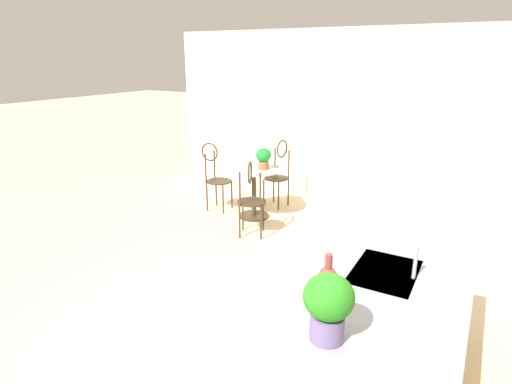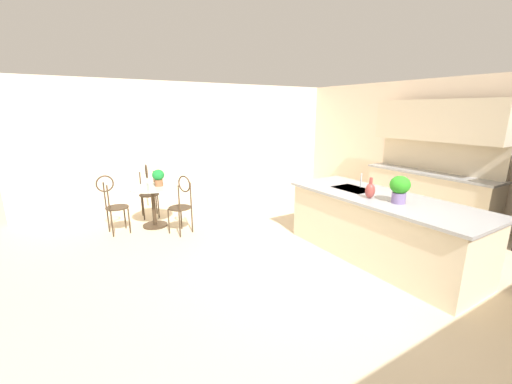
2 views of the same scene
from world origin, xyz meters
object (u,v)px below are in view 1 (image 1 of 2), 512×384
at_px(potted_plant_counter_near, 328,304).
at_px(chair_by_island, 251,195).
at_px(chair_toward_desk, 278,170).
at_px(bistro_table, 254,188).
at_px(potted_plant_on_table, 264,157).
at_px(vase_on_counter, 327,282).
at_px(chair_near_window, 216,174).

bearing_deg(potted_plant_counter_near, chair_by_island, -143.32).
relative_size(chair_toward_desk, potted_plant_counter_near, 2.92).
bearing_deg(bistro_table, potted_plant_on_table, 105.69).
relative_size(chair_by_island, chair_toward_desk, 1.00).
xyz_separation_m(potted_plant_on_table, potted_plant_counter_near, (3.36, 2.18, 0.21)).
xyz_separation_m(potted_plant_counter_near, vase_on_counter, (-0.35, -0.13, -0.09)).
height_order(chair_near_window, potted_plant_counter_near, potted_plant_counter_near).
bearing_deg(chair_near_window, bistro_table, 90.27).
height_order(chair_toward_desk, potted_plant_counter_near, potted_plant_counter_near).
xyz_separation_m(bistro_table, chair_by_island, (0.64, 0.32, 0.13)).
height_order(bistro_table, chair_toward_desk, chair_toward_desk).
bearing_deg(vase_on_counter, potted_plant_on_table, -145.67).
relative_size(chair_near_window, chair_toward_desk, 1.00).
height_order(potted_plant_on_table, vase_on_counter, vase_on_counter).
bearing_deg(potted_plant_on_table, vase_on_counter, 34.33).
bearing_deg(bistro_table, chair_by_island, 26.61).
xyz_separation_m(chair_toward_desk, potted_plant_on_table, (0.60, 0.06, 0.34)).
relative_size(chair_toward_desk, vase_on_counter, 3.62).
bearing_deg(chair_by_island, potted_plant_on_table, -164.75).
relative_size(bistro_table, chair_by_island, 0.77).
bearing_deg(potted_plant_counter_near, vase_on_counter, -159.80).
distance_m(chair_toward_desk, vase_on_counter, 4.21).
bearing_deg(chair_by_island, potted_plant_counter_near, 36.68).
bearing_deg(bistro_table, chair_near_window, -89.73).
height_order(chair_near_window, chair_by_island, same).
bearing_deg(chair_by_island, chair_near_window, -122.52).
height_order(chair_by_island, potted_plant_counter_near, potted_plant_counter_near).
distance_m(bistro_table, potted_plant_on_table, 0.49).
distance_m(bistro_table, chair_near_window, 0.68).
relative_size(chair_by_island, potted_plant_counter_near, 2.92).
bearing_deg(vase_on_counter, chair_near_window, -136.04).
xyz_separation_m(chair_near_window, vase_on_counter, (2.97, 2.86, 0.46)).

